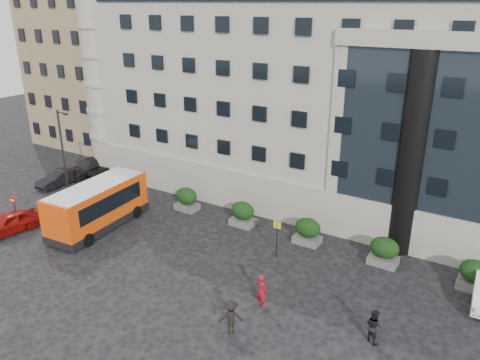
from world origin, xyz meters
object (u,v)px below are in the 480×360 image
object	(u,v)px
hedge_e	(475,275)
pedestrian_a	(262,291)
pedestrian_b	(374,326)
parked_car_d	(107,167)
pedestrian_c	(231,317)
parked_car_a	(9,223)
minibus	(98,204)
parked_car_c	(90,167)
hedge_a	(187,199)
bus_stop_sign	(277,233)
parked_car_b	(59,178)
hedge_b	(243,214)
hedge_c	(308,231)
red_truck	(173,152)
street_lamp	(64,157)
no_entry_sign	(14,204)
hedge_d	(384,251)

from	to	relation	value
hedge_e	pedestrian_a	size ratio (longest dim) A/B	0.95
pedestrian_b	parked_car_d	bearing A→B (deg)	9.23
pedestrian_c	parked_car_a	bearing A→B (deg)	-36.40
minibus	parked_car_c	world-z (taller)	minibus
pedestrian_c	hedge_a	bearing A→B (deg)	-78.10
bus_stop_sign	parked_car_b	xyz separation A→B (m)	(-22.50, 0.88, -1.05)
hedge_b	parked_car_b	distance (m)	18.30
hedge_a	minibus	xyz separation A→B (m)	(-3.52, -5.81, 0.90)
parked_car_a	parked_car_b	xyz separation A→B (m)	(-4.70, 7.95, -0.09)
hedge_c	red_truck	world-z (taller)	red_truck
minibus	pedestrian_c	world-z (taller)	minibus
minibus	parked_car_d	bearing A→B (deg)	129.69
street_lamp	bus_stop_sign	distance (m)	17.75
hedge_c	parked_car_a	world-z (taller)	hedge_c
no_entry_sign	pedestrian_b	xyz separation A→B (m)	(26.22, 1.41, -0.76)
minibus	pedestrian_c	xyz separation A→B (m)	(14.56, -4.74, -0.91)
street_lamp	parked_car_a	xyz separation A→B (m)	(-0.36, -5.08, -3.60)
hedge_a	parked_car_a	xyz separation A→B (m)	(-8.30, -9.88, -0.16)
no_entry_sign	red_truck	distance (m)	16.90
hedge_b	parked_car_d	size ratio (longest dim) A/B	0.39
hedge_c	hedge_d	distance (m)	5.20
hedge_e	street_lamp	distance (m)	29.34
hedge_a	pedestrian_a	bearing A→B (deg)	-34.90
no_entry_sign	parked_car_d	xyz separation A→B (m)	(-2.66, 11.38, -0.99)
hedge_e	red_truck	xyz separation A→B (m)	(-28.85, 8.03, 0.33)
hedge_b	red_truck	distance (m)	15.49
hedge_d	hedge_e	distance (m)	5.20
hedge_a	hedge_d	size ratio (longest dim) A/B	1.00
hedge_c	no_entry_sign	world-z (taller)	no_entry_sign
street_lamp	red_truck	world-z (taller)	street_lamp
hedge_a	minibus	world-z (taller)	minibus
red_truck	parked_car_b	bearing A→B (deg)	-124.04
minibus	pedestrian_a	xyz separation A→B (m)	(14.79, -2.05, -0.85)
hedge_a	bus_stop_sign	xyz separation A→B (m)	(9.50, -2.80, 0.80)
red_truck	parked_car_b	size ratio (longest dim) A/B	1.16
hedge_b	parked_car_a	size ratio (longest dim) A/B	0.41
hedge_e	parked_car_b	size ratio (longest dim) A/B	0.44
parked_car_a	pedestrian_a	bearing A→B (deg)	13.81
hedge_d	street_lamp	distance (m)	24.27
minibus	parked_car_a	size ratio (longest dim) A/B	1.80
hedge_e	pedestrian_b	size ratio (longest dim) A/B	1.04
hedge_d	pedestrian_a	bearing A→B (deg)	-118.91
hedge_a	hedge_d	xyz separation A→B (m)	(15.60, 0.00, 0.00)
hedge_c	bus_stop_sign	bearing A→B (deg)	-107.82
no_entry_sign	pedestrian_a	size ratio (longest dim) A/B	1.19
minibus	parked_car_c	distance (m)	12.07
hedge_e	parked_car_c	distance (m)	33.84
red_truck	parked_car_d	size ratio (longest dim) A/B	1.01
pedestrian_b	pedestrian_c	size ratio (longest dim) A/B	0.97
street_lamp	minibus	distance (m)	5.19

